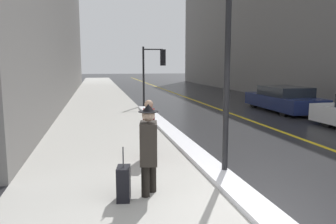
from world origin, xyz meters
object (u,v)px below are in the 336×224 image
Objects in this scene: lamp_post at (228,16)px; pedestrian_trailing at (149,127)px; traffic_light_near at (156,63)px; pedestrian_in_fedora at (149,146)px; parked_car_navy at (283,99)px; rolling_suitcase at (124,184)px.

pedestrian_trailing is at bearing 133.81° from lamp_post.
pedestrian_in_fedora is at bearing -94.80° from traffic_light_near.
traffic_light_near is at bearing 178.94° from pedestrian_in_fedora.
parked_car_navy is (5.82, -3.64, -1.79)m from traffic_light_near.
traffic_light_near reaches higher than pedestrian_trailing.
pedestrian_trailing is at bearing -179.40° from pedestrian_in_fedora.
parked_car_navy is 12.76m from rolling_suitcase.
pedestrian_trailing is 10.54m from parked_car_navy.
parked_car_navy is at bearing 52.02° from lamp_post.
pedestrian_in_fedora is 12.33m from parked_car_navy.
parked_car_navy is at bearing 146.55° from rolling_suitcase.
parked_car_navy is at bearing 141.03° from pedestrian_trailing.
traffic_light_near is 10.90m from pedestrian_trailing.
lamp_post is 3.82m from rolling_suitcase.
traffic_light_near is (0.72, 12.02, -0.90)m from lamp_post.
pedestrian_in_fedora is 2.21m from pedestrian_trailing.
pedestrian_trailing reaches higher than rolling_suitcase.
pedestrian_in_fedora is at bearing 0.60° from pedestrian_trailing.
rolling_suitcase is at bearing -96.64° from traffic_light_near.
pedestrian_in_fedora is 1.74× the size of rolling_suitcase.
traffic_light_near reaches higher than rolling_suitcase.
traffic_light_near is 2.01× the size of pedestrian_in_fedora.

